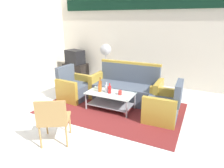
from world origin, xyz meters
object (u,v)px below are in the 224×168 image
(armchair_left, at_px, (74,88))
(coffee_table, at_px, (110,98))
(bottle_red, at_px, (110,89))
(cup, at_px, (120,93))
(bottle_clear, at_px, (107,88))
(television, at_px, (75,57))
(pedestal_fan, at_px, (106,52))
(armchair_right, at_px, (163,107))
(bottle_orange, at_px, (100,88))
(couch, at_px, (126,88))
(tv_stand, at_px, (76,71))
(bottle_brown, at_px, (100,85))
(wicker_chair, at_px, (53,117))

(armchair_left, bearing_deg, coffee_table, 86.33)
(bottle_red, height_order, cup, bottle_red)
(bottle_clear, bearing_deg, television, 140.47)
(bottle_clear, distance_m, pedestal_fan, 2.13)
(armchair_right, xyz_separation_m, coffee_table, (-1.21, -0.03, -0.02))
(armchair_right, bearing_deg, pedestal_fan, 49.47)
(bottle_orange, distance_m, cup, 0.51)
(bottle_orange, bearing_deg, armchair_right, 3.00)
(couch, xyz_separation_m, tv_stand, (-2.38, 1.11, -0.06))
(armchair_right, xyz_separation_m, bottle_brown, (-1.53, 0.07, 0.24))
(wicker_chair, bearing_deg, armchair_left, 86.91)
(bottle_orange, height_order, bottle_red, bottle_orange)
(bottle_orange, bearing_deg, television, 137.58)
(bottle_brown, relative_size, tv_stand, 0.38)
(armchair_left, distance_m, bottle_clear, 1.09)
(couch, height_order, bottle_red, couch)
(coffee_table, height_order, bottle_brown, bottle_brown)
(coffee_table, bearing_deg, armchair_right, 1.62)
(bottle_brown, height_order, wicker_chair, wicker_chair)
(bottle_orange, bearing_deg, bottle_brown, 113.59)
(bottle_red, bearing_deg, tv_stand, 141.25)
(coffee_table, relative_size, cup, 11.00)
(bottle_red, height_order, bottle_brown, bottle_brown)
(bottle_orange, xyz_separation_m, tv_stand, (-2.00, 1.83, -0.25))
(armchair_right, distance_m, bottle_orange, 1.49)
(couch, height_order, bottle_orange, couch)
(armchair_right, height_order, pedestal_fan, pedestal_fan)
(bottle_clear, xyz_separation_m, tv_stand, (-2.16, 1.78, -0.24))
(bottle_brown, relative_size, wicker_chair, 0.36)
(coffee_table, relative_size, bottle_orange, 4.10)
(couch, xyz_separation_m, armchair_right, (1.09, -0.64, -0.03))
(bottle_clear, xyz_separation_m, bottle_brown, (-0.22, 0.09, 0.02))
(television, bearing_deg, pedestal_fan, -164.04)
(couch, distance_m, bottle_orange, 0.84)
(bottle_clear, bearing_deg, bottle_red, -17.82)
(bottle_clear, relative_size, bottle_brown, 0.80)
(armchair_left, xyz_separation_m, bottle_red, (1.15, -0.19, 0.21))
(couch, height_order, television, television)
(armchair_left, height_order, bottle_brown, armchair_left)
(bottle_clear, bearing_deg, armchair_left, 171.32)
(bottle_clear, bearing_deg, coffee_table, -3.60)
(bottle_clear, distance_m, television, 2.81)
(wicker_chair, bearing_deg, television, 90.62)
(cup, distance_m, television, 3.10)
(bottle_orange, relative_size, television, 0.39)
(coffee_table, distance_m, pedestal_fan, 2.25)
(bottle_orange, xyz_separation_m, bottle_brown, (-0.06, 0.14, 0.01))
(wicker_chair, bearing_deg, couch, 50.80)
(bottle_brown, distance_m, wicker_chair, 1.71)
(couch, xyz_separation_m, television, (-2.38, 1.11, 0.44))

